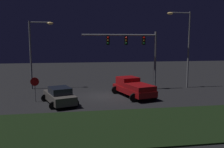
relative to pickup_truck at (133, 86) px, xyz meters
The scene contains 8 objects.
ground_plane 3.18m from the pickup_truck, 166.45° to the left, with size 80.00×80.00×0.00m, color black.
grass_median 8.84m from the pickup_truck, 109.53° to the right, with size 27.01×6.98×0.10m, color black.
pickup_truck is the anchor object (origin of this frame).
car_sedan 7.23m from the pickup_truck, 164.44° to the right, with size 3.34×4.74×1.51m.
traffic_signal_gantry 5.21m from the pickup_truck, 73.57° to the left, with size 8.32×0.56×6.50m.
street_lamp_left 12.03m from the pickup_truck, 150.40° to the left, with size 2.71×0.44×7.68m.
street_lamp_right 9.07m from the pickup_truck, 27.44° to the left, with size 2.83×0.44×8.78m.
stop_sign 9.20m from the pickup_truck, behind, with size 0.76×0.08×2.23m.
Camera 1 is at (-2.78, -23.52, 5.35)m, focal length 38.79 mm.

